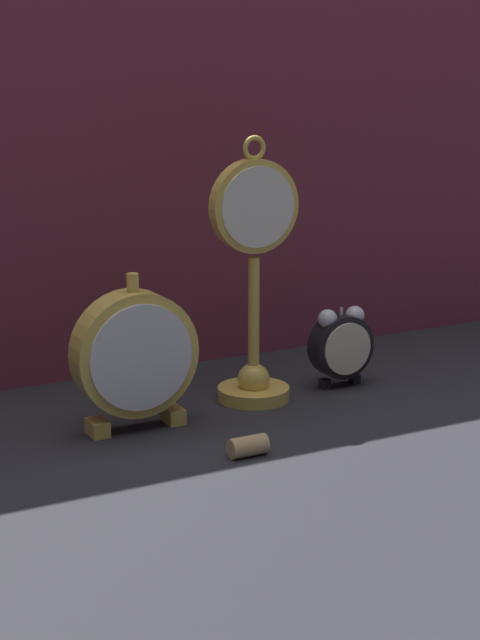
% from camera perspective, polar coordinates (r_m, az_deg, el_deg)
% --- Properties ---
extents(ground_plane, '(4.00, 4.00, 0.00)m').
position_cam_1_polar(ground_plane, '(1.19, 1.81, -6.46)').
color(ground_plane, '#232328').
extents(fabric_backdrop_drape, '(1.42, 0.01, 0.62)m').
position_cam_1_polar(fabric_backdrop_drape, '(1.41, -4.74, 9.73)').
color(fabric_backdrop_drape, brown).
rests_on(fabric_backdrop_drape, ground_plane).
extents(pocket_watch_on_stand, '(0.11, 0.09, 0.32)m').
position_cam_1_polar(pocket_watch_on_stand, '(1.29, 0.76, 1.84)').
color(pocket_watch_on_stand, gold).
rests_on(pocket_watch_on_stand, ground_plane).
extents(alarm_clock_twin_bell, '(0.08, 0.03, 0.10)m').
position_cam_1_polar(alarm_clock_twin_bell, '(1.37, 5.41, -1.23)').
color(alarm_clock_twin_bell, black).
rests_on(alarm_clock_twin_bell, ground_plane).
extents(mantel_clock_silver, '(0.14, 0.04, 0.18)m').
position_cam_1_polar(mantel_clock_silver, '(1.21, -5.63, -1.88)').
color(mantel_clock_silver, gold).
rests_on(mantel_clock_silver, ground_plane).
extents(wine_cork, '(0.04, 0.02, 0.02)m').
position_cam_1_polar(wine_cork, '(1.15, 0.43, -6.75)').
color(wine_cork, tan).
rests_on(wine_cork, ground_plane).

